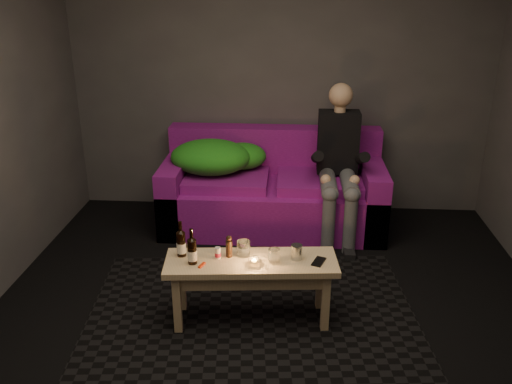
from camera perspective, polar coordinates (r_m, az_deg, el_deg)
floor at (r=3.66m, az=1.23°, el=-15.37°), size 4.50×4.50×0.00m
room at (r=3.43m, az=1.84°, el=12.24°), size 4.50×4.50×4.50m
rug at (r=3.89m, az=-0.43°, el=-12.76°), size 2.42×1.85×0.01m
sofa at (r=5.10m, az=1.80°, el=-0.02°), size 2.02×0.91×0.87m
green_blanket at (r=5.02m, az=-4.23°, el=3.70°), size 0.89×0.61×0.30m
person at (r=4.83m, az=8.70°, el=3.31°), size 0.36×0.84×1.35m
coffee_table at (r=3.65m, az=-0.51°, el=-8.32°), size 1.17×0.46×0.47m
beer_bottle_a at (r=3.65m, az=-7.88°, el=-5.36°), size 0.06×0.06×0.25m
beer_bottle_b at (r=3.55m, az=-6.75°, el=-6.15°), size 0.06×0.06×0.25m
salt_shaker at (r=3.62m, az=-4.05°, el=-6.42°), size 0.04×0.04×0.08m
pepper_mill at (r=3.63m, az=-2.85°, el=-5.99°), size 0.06×0.06×0.12m
tumbler_back at (r=3.64m, az=-1.34°, el=-5.95°), size 0.11×0.11×0.10m
tealight at (r=3.54m, az=-0.17°, el=-7.33°), size 0.06×0.06×0.05m
tumbler_front at (r=3.56m, az=1.92°, el=-6.74°), size 0.10×0.10×0.10m
steel_cup at (r=3.60m, az=4.29°, el=-6.33°), size 0.10×0.10×0.10m
smartphone at (r=3.60m, az=6.62°, el=-7.29°), size 0.11×0.15×0.01m
red_lighter at (r=3.55m, az=-5.72°, el=-7.67°), size 0.04×0.07×0.01m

